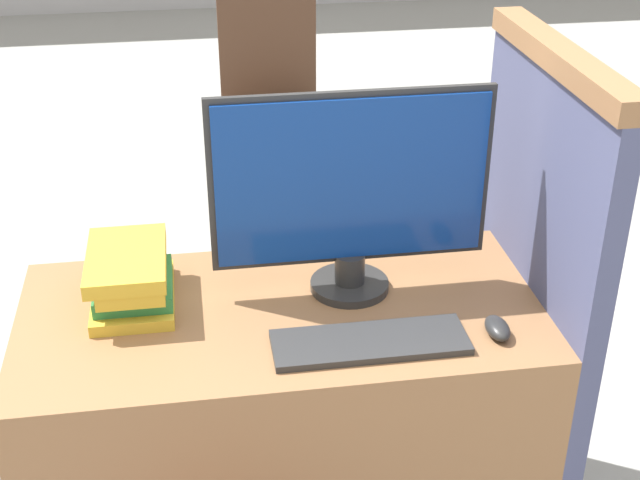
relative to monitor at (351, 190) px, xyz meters
The scene contains 7 objects.
desk 0.66m from the monitor, 158.27° to the right, with size 1.18×0.60×0.77m.
carrel_divider 0.57m from the monitor, ahead, with size 0.07×0.70×1.33m.
monitor is the anchor object (origin of this frame).
keyboard 0.34m from the monitor, 89.82° to the right, with size 0.42×0.14×0.02m.
mouse 0.44m from the monitor, 40.56° to the right, with size 0.05×0.09×0.04m.
book_stack 0.54m from the monitor, behind, with size 0.19×0.27×0.13m.
far_chair 2.13m from the monitor, 89.15° to the left, with size 0.44×0.44×0.97m.
Camera 1 is at (-0.17, -1.40, 1.86)m, focal length 50.00 mm.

